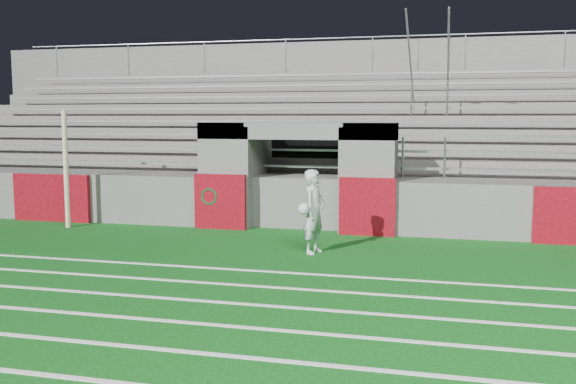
# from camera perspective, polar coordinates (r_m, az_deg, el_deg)

# --- Properties ---
(ground) EXTENTS (90.00, 90.00, 0.00)m
(ground) POSITION_cam_1_polar(r_m,az_deg,el_deg) (12.57, -2.92, -5.89)
(ground) COLOR #0C4D12
(ground) RESTS_ON ground
(field_post) EXTENTS (0.12, 0.12, 2.91)m
(field_post) POSITION_cam_1_polar(r_m,az_deg,el_deg) (16.74, -19.13, 1.93)
(field_post) COLOR beige
(field_post) RESTS_ON ground
(field_markings) EXTENTS (28.00, 8.09, 0.01)m
(field_markings) POSITION_cam_1_polar(r_m,az_deg,el_deg) (8.11, -13.66, -13.20)
(field_markings) COLOR white
(field_markings) RESTS_ON ground
(stadium_structure) EXTENTS (26.00, 8.48, 5.42)m
(stadium_structure) POSITION_cam_1_polar(r_m,az_deg,el_deg) (20.06, 3.79, 3.13)
(stadium_structure) COLOR #595755
(stadium_structure) RESTS_ON ground
(goalkeeper_with_ball) EXTENTS (0.54, 0.75, 1.69)m
(goalkeeper_with_ball) POSITION_cam_1_polar(r_m,az_deg,el_deg) (12.87, 2.31, -1.74)
(goalkeeper_with_ball) COLOR silver
(goalkeeper_with_ball) RESTS_ON ground
(hose_coil) EXTENTS (0.51, 0.14, 0.51)m
(hose_coil) POSITION_cam_1_polar(r_m,az_deg,el_deg) (15.83, -6.96, -0.36)
(hose_coil) COLOR #0B3B1A
(hose_coil) RESTS_ON ground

